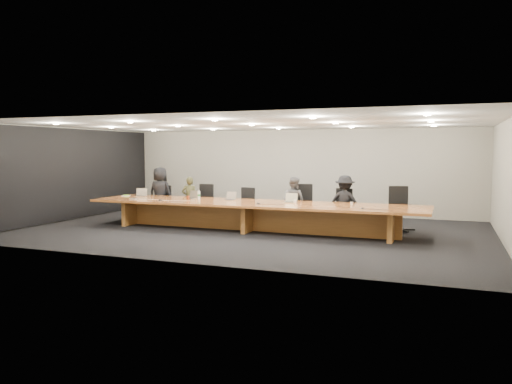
{
  "coord_description": "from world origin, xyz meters",
  "views": [
    {
      "loc": [
        4.8,
        -12.13,
        2.11
      ],
      "look_at": [
        0.0,
        0.3,
        1.0
      ],
      "focal_mm": 35.0,
      "sensor_mm": 36.0,
      "label": 1
    }
  ],
  "objects_px": {
    "chair_left": "(203,202)",
    "paper_cup_near": "(295,202)",
    "laptop_a": "(141,192)",
    "mic_left": "(160,200)",
    "amber_mug": "(188,198)",
    "conference_table": "(252,211)",
    "paper_cup_far": "(352,204)",
    "person_c": "(293,202)",
    "chair_mid_right": "(302,205)",
    "water_bottle": "(199,195)",
    "laptop_c": "(229,196)",
    "av_box": "(134,199)",
    "chair_far_left": "(161,202)",
    "chair_far_right": "(400,208)",
    "person_d": "(345,202)",
    "person_a": "(160,193)",
    "laptop_b": "(191,195)",
    "person_b": "(190,199)",
    "mic_right": "(363,208)",
    "chair_mid_left": "(244,205)",
    "mic_center": "(258,203)",
    "laptop_d": "(290,198)",
    "chair_right": "(341,208)"
  },
  "relations": [
    {
      "from": "chair_left",
      "to": "paper_cup_near",
      "type": "bearing_deg",
      "value": -14.02
    },
    {
      "from": "laptop_a",
      "to": "mic_left",
      "type": "height_order",
      "value": "laptop_a"
    },
    {
      "from": "chair_left",
      "to": "amber_mug",
      "type": "bearing_deg",
      "value": -78.99
    },
    {
      "from": "conference_table",
      "to": "paper_cup_far",
      "type": "xyz_separation_m",
      "value": [
        2.58,
        0.23,
        0.27
      ]
    },
    {
      "from": "laptop_a",
      "to": "person_c",
      "type": "bearing_deg",
      "value": -11.16
    },
    {
      "from": "chair_mid_right",
      "to": "water_bottle",
      "type": "distance_m",
      "value": 2.91
    },
    {
      "from": "conference_table",
      "to": "laptop_c",
      "type": "xyz_separation_m",
      "value": [
        -0.79,
        0.3,
        0.35
      ]
    },
    {
      "from": "chair_mid_right",
      "to": "av_box",
      "type": "relative_size",
      "value": 6.12
    },
    {
      "from": "paper_cup_far",
      "to": "chair_far_left",
      "type": "bearing_deg",
      "value": 171.23
    },
    {
      "from": "mic_left",
      "to": "chair_mid_right",
      "type": "bearing_deg",
      "value": 25.74
    },
    {
      "from": "chair_far_right",
      "to": "av_box",
      "type": "distance_m",
      "value": 7.24
    },
    {
      "from": "person_c",
      "to": "av_box",
      "type": "bearing_deg",
      "value": 36.62
    },
    {
      "from": "person_c",
      "to": "chair_left",
      "type": "bearing_deg",
      "value": 13.9
    },
    {
      "from": "laptop_a",
      "to": "chair_mid_right",
      "type": "bearing_deg",
      "value": -10.93
    },
    {
      "from": "chair_mid_right",
      "to": "person_d",
      "type": "relative_size",
      "value": 0.83
    },
    {
      "from": "person_a",
      "to": "conference_table",
      "type": "bearing_deg",
      "value": 162.26
    },
    {
      "from": "laptop_a",
      "to": "paper_cup_near",
      "type": "relative_size",
      "value": 3.6
    },
    {
      "from": "conference_table",
      "to": "laptop_b",
      "type": "bearing_deg",
      "value": 171.82
    },
    {
      "from": "water_bottle",
      "to": "chair_far_right",
      "type": "bearing_deg",
      "value": 11.31
    },
    {
      "from": "person_b",
      "to": "paper_cup_near",
      "type": "relative_size",
      "value": 15.2
    },
    {
      "from": "chair_mid_right",
      "to": "chair_far_right",
      "type": "bearing_deg",
      "value": -7.44
    },
    {
      "from": "chair_left",
      "to": "water_bottle",
      "type": "height_order",
      "value": "chair_left"
    },
    {
      "from": "conference_table",
      "to": "mic_right",
      "type": "relative_size",
      "value": 83.54
    },
    {
      "from": "mic_right",
      "to": "chair_mid_left",
      "type": "bearing_deg",
      "value": 156.43
    },
    {
      "from": "person_b",
      "to": "chair_far_left",
      "type": "bearing_deg",
      "value": -21.39
    },
    {
      "from": "person_a",
      "to": "paper_cup_near",
      "type": "distance_m",
      "value": 4.73
    },
    {
      "from": "person_b",
      "to": "laptop_b",
      "type": "height_order",
      "value": "person_b"
    },
    {
      "from": "chair_left",
      "to": "av_box",
      "type": "bearing_deg",
      "value": -123.17
    },
    {
      "from": "laptop_c",
      "to": "mic_right",
      "type": "relative_size",
      "value": 2.84
    },
    {
      "from": "person_b",
      "to": "amber_mug",
      "type": "bearing_deg",
      "value": 96.86
    },
    {
      "from": "laptop_a",
      "to": "mic_center",
      "type": "relative_size",
      "value": 2.62
    },
    {
      "from": "chair_far_right",
      "to": "laptop_d",
      "type": "height_order",
      "value": "chair_far_right"
    },
    {
      "from": "amber_mug",
      "to": "mic_left",
      "type": "height_order",
      "value": "amber_mug"
    },
    {
      "from": "conference_table",
      "to": "av_box",
      "type": "height_order",
      "value": "av_box"
    },
    {
      "from": "chair_far_left",
      "to": "mic_right",
      "type": "xyz_separation_m",
      "value": [
        6.44,
        -1.59,
        0.24
      ]
    },
    {
      "from": "chair_far_right",
      "to": "person_d",
      "type": "height_order",
      "value": "person_d"
    },
    {
      "from": "amber_mug",
      "to": "mic_center",
      "type": "relative_size",
      "value": 0.9
    },
    {
      "from": "laptop_d",
      "to": "mic_left",
      "type": "relative_size",
      "value": 2.46
    },
    {
      "from": "laptop_a",
      "to": "mic_center",
      "type": "bearing_deg",
      "value": -30.51
    },
    {
      "from": "conference_table",
      "to": "mic_center",
      "type": "relative_size",
      "value": 75.01
    },
    {
      "from": "chair_left",
      "to": "chair_far_left",
      "type": "bearing_deg",
      "value": -173.1
    },
    {
      "from": "mic_right",
      "to": "chair_far_left",
      "type": "bearing_deg",
      "value": 166.15
    },
    {
      "from": "chair_right",
      "to": "chair_far_left",
      "type": "bearing_deg",
      "value": -171.75
    },
    {
      "from": "laptop_a",
      "to": "paper_cup_far",
      "type": "xyz_separation_m",
      "value": [
        6.29,
        -0.17,
        -0.08
      ]
    },
    {
      "from": "chair_far_left",
      "to": "amber_mug",
      "type": "bearing_deg",
      "value": -33.26
    },
    {
      "from": "chair_mid_right",
      "to": "laptop_b",
      "type": "height_order",
      "value": "chair_mid_right"
    },
    {
      "from": "chair_right",
      "to": "person_b",
      "type": "bearing_deg",
      "value": -171.27
    },
    {
      "from": "mic_center",
      "to": "chair_mid_left",
      "type": "bearing_deg",
      "value": 124.2
    },
    {
      "from": "laptop_a",
      "to": "laptop_d",
      "type": "xyz_separation_m",
      "value": [
        4.67,
        -0.12,
        0.0
      ]
    },
    {
      "from": "person_c",
      "to": "av_box",
      "type": "xyz_separation_m",
      "value": [
        -4.16,
        -1.63,
        0.08
      ]
    }
  ]
}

